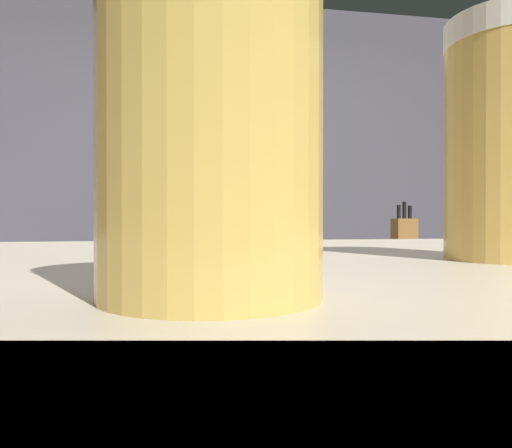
# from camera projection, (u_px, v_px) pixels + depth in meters

# --- Properties ---
(wall_back) EXTENTS (5.20, 0.10, 2.70)m
(wall_back) POSITION_uv_depth(u_px,v_px,m) (206.00, 186.00, 3.57)
(wall_back) COLOR #504D55
(wall_back) RESTS_ON ground
(prep_counter) EXTENTS (2.10, 0.60, 0.91)m
(prep_counter) POSITION_uv_depth(u_px,v_px,m) (307.00, 362.00, 2.19)
(prep_counter) COLOR #494230
(prep_counter) RESTS_ON ground
(back_shelf) EXTENTS (0.86, 0.36, 1.16)m
(back_shelf) POSITION_uv_depth(u_px,v_px,m) (217.00, 296.00, 3.31)
(back_shelf) COLOR #3C303D
(back_shelf) RESTS_ON ground
(bartender) EXTENTS (0.47, 0.54, 1.73)m
(bartender) POSITION_uv_depth(u_px,v_px,m) (237.00, 247.00, 1.67)
(bartender) COLOR #303431
(bartender) RESTS_ON ground
(knife_block) EXTENTS (0.10, 0.08, 0.28)m
(knife_block) POSITION_uv_depth(u_px,v_px,m) (404.00, 239.00, 2.27)
(knife_block) COLOR olive
(knife_block) RESTS_ON prep_counter
(mixing_bowl) EXTENTS (0.21, 0.21, 0.06)m
(mixing_bowl) POSITION_uv_depth(u_px,v_px,m) (234.00, 259.00, 2.03)
(mixing_bowl) COLOR #CC5838
(mixing_bowl) RESTS_ON prep_counter
(chefs_knife) EXTENTS (0.24, 0.11, 0.01)m
(chefs_knife) POSITION_uv_depth(u_px,v_px,m) (287.00, 263.00, 2.12)
(chefs_knife) COLOR silver
(chefs_knife) RESTS_ON prep_counter
(pint_glass_near) EXTENTS (0.08, 0.08, 0.15)m
(pint_glass_near) POSITION_uv_depth(u_px,v_px,m) (510.00, 141.00, 0.30)
(pint_glass_near) COLOR #E3B557
(pint_glass_near) RESTS_ON bar_counter
(pint_glass_far) EXTENTS (0.07, 0.07, 0.13)m
(pint_glass_far) POSITION_uv_depth(u_px,v_px,m) (211.00, 92.00, 0.15)
(pint_glass_far) COLOR #D4AF51
(pint_glass_far) RESTS_ON bar_counter
(bottle_vinegar) EXTENTS (0.06, 0.06, 0.22)m
(bottle_vinegar) POSITION_uv_depth(u_px,v_px,m) (176.00, 198.00, 3.24)
(bottle_vinegar) COLOR #527B2E
(bottle_vinegar) RESTS_ON back_shelf
(bottle_hot_sauce) EXTENTS (0.08, 0.08, 0.26)m
(bottle_hot_sauce) POSITION_uv_depth(u_px,v_px,m) (263.00, 197.00, 3.36)
(bottle_hot_sauce) COLOR red
(bottle_hot_sauce) RESTS_ON back_shelf
(bottle_soy) EXTENTS (0.05, 0.05, 0.24)m
(bottle_soy) POSITION_uv_depth(u_px,v_px,m) (225.00, 198.00, 3.40)
(bottle_soy) COLOR #4C8A39
(bottle_soy) RESTS_ON back_shelf
(bottle_olive_oil) EXTENTS (0.06, 0.06, 0.20)m
(bottle_olive_oil) POSITION_uv_depth(u_px,v_px,m) (249.00, 200.00, 3.35)
(bottle_olive_oil) COLOR #548A2B
(bottle_olive_oil) RESTS_ON back_shelf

